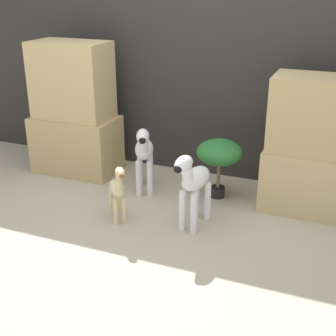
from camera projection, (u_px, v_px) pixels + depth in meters
name	position (u px, v px, depth m)	size (l,w,h in m)	color
ground_plane	(145.00, 231.00, 3.51)	(14.00, 14.00, 0.00)	#B2A88E
wall_back	(202.00, 57.00, 4.20)	(6.40, 0.08, 2.20)	#2D2B28
rock_pillar_left	(74.00, 113.00, 4.40)	(0.80, 0.46, 1.24)	tan
rock_pillar_right	(317.00, 148.00, 3.65)	(0.80, 0.46, 1.09)	tan
zebra_right	(193.00, 181.00, 3.43)	(0.20, 0.48, 0.63)	white
zebra_left	(144.00, 151.00, 4.01)	(0.30, 0.48, 0.63)	white
giraffe_figurine	(118.00, 189.00, 3.57)	(0.29, 0.34, 0.50)	beige
potted_palm_front	(219.00, 154.00, 3.91)	(0.38, 0.38, 0.52)	black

